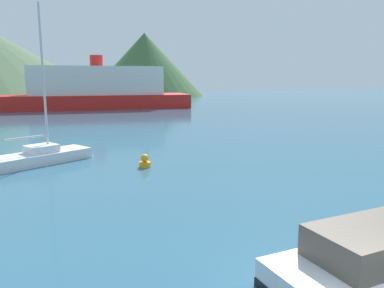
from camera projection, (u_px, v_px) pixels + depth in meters
The scene contains 4 objects.
sailboat_inner at pixel (42, 155), 20.15m from camera, with size 5.23×4.16×8.35m.
ferry_distant at pixel (98, 90), 55.81m from camera, with size 27.28×8.54×7.77m.
buoy_marker at pixel (145, 162), 19.21m from camera, with size 0.59×0.59×0.68m.
hill_central at pixel (145, 65), 93.28m from camera, with size 29.15×29.15×15.42m.
Camera 1 is at (-5.22, -3.88, 4.54)m, focal length 35.00 mm.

